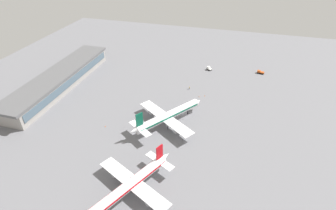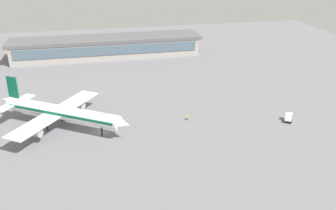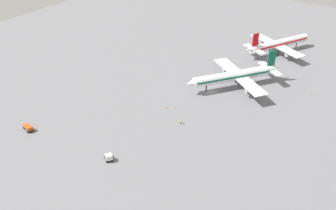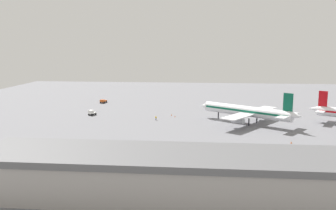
{
  "view_description": "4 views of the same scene",
  "coord_description": "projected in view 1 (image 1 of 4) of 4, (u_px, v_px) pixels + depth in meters",
  "views": [
    {
      "loc": [
        110.4,
        23.0,
        79.8
      ],
      "look_at": [
        -2.13,
        -8.98,
        2.44
      ],
      "focal_mm": 28.58,
      "sensor_mm": 36.0,
      "label": 1
    },
    {
      "loc": [
        2.0,
        93.25,
        47.35
      ],
      "look_at": [
        -19.58,
        -1.2,
        5.98
      ],
      "focal_mm": 39.55,
      "sensor_mm": 36.0,
      "label": 2
    },
    {
      "loc": [
        -117.79,
        -61.69,
        75.25
      ],
      "look_at": [
        -21.89,
        5.7,
        2.99
      ],
      "focal_mm": 40.4,
      "sensor_mm": 36.0,
      "label": 3
    },
    {
      "loc": [
        -6.24,
        -149.27,
        30.77
      ],
      "look_at": [
        -21.92,
        9.44,
        4.28
      ],
      "focal_mm": 39.79,
      "sensor_mm": 36.0,
      "label": 4
    }
  ],
  "objects": [
    {
      "name": "ground",
      "position": [
        184.0,
        114.0,
        137.84
      ],
      "size": [
        288.0,
        288.0,
        0.0
      ],
      "primitive_type": "plane",
      "color": "slate"
    },
    {
      "name": "terminal_building",
      "position": [
        60.0,
        79.0,
        159.29
      ],
      "size": [
        87.47,
        17.51,
        9.21
      ],
      "color": "#9E9993",
      "rests_on": "ground"
    },
    {
      "name": "safety_cone_far_side",
      "position": [
        105.0,
        126.0,
        128.64
      ],
      "size": [
        0.44,
        0.44,
        0.6
      ],
      "primitive_type": "cone",
      "color": "#EA590C",
      "rests_on": "ground"
    },
    {
      "name": "safety_cone_near_gate",
      "position": [
        205.0,
        96.0,
        152.13
      ],
      "size": [
        0.44,
        0.44,
        0.6
      ],
      "primitive_type": "cone",
      "color": "#EA590C",
      "rests_on": "ground"
    },
    {
      "name": "pushback_tractor",
      "position": [
        260.0,
        72.0,
        175.75
      ],
      "size": [
        3.06,
        4.72,
        1.9
      ],
      "rotation": [
        0.0,
        0.0,
        4.47
      ],
      "color": "black",
      "rests_on": "ground"
    },
    {
      "name": "airplane_taxiing",
      "position": [
        130.0,
        184.0,
        94.14
      ],
      "size": [
        37.95,
        31.57,
        12.43
      ],
      "rotation": [
        0.0,
        0.0,
        5.82
      ],
      "color": "white",
      "rests_on": "ground"
    },
    {
      "name": "baggage_tug",
      "position": [
        209.0,
        68.0,
        179.97
      ],
      "size": [
        3.53,
        3.75,
        2.3
      ],
      "rotation": [
        0.0,
        0.0,
        4.11
      ],
      "color": "black",
      "rests_on": "ground"
    },
    {
      "name": "ground_crew_worker",
      "position": [
        189.0,
        88.0,
        158.53
      ],
      "size": [
        0.56,
        0.46,
        1.67
      ],
      "rotation": [
        0.0,
        0.0,
        1.82
      ],
      "color": "#1E2338",
      "rests_on": "ground"
    },
    {
      "name": "safety_cone_mid_apron",
      "position": [
        199.0,
        96.0,
        151.45
      ],
      "size": [
        0.44,
        0.44,
        0.6
      ],
      "primitive_type": "cone",
      "color": "#EA590C",
      "rests_on": "ground"
    },
    {
      "name": "airplane_at_gate",
      "position": [
        168.0,
        116.0,
        128.04
      ],
      "size": [
        37.63,
        31.79,
        13.26
      ],
      "rotation": [
        0.0,
        0.0,
        2.53
      ],
      "color": "white",
      "rests_on": "ground"
    }
  ]
}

